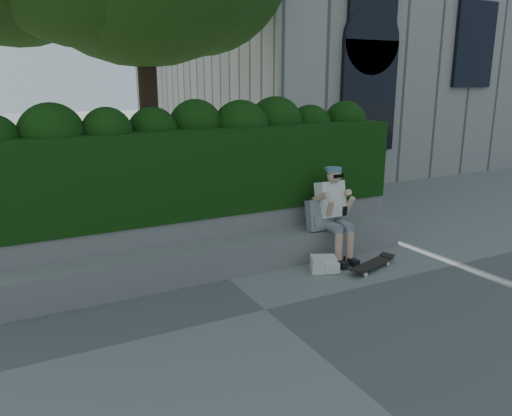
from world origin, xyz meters
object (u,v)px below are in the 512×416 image
person (333,210)px  backpack_plaid (317,215)px  skateboard (372,265)px  backpack_ground (323,264)px

person → backpack_plaid: person is taller
person → skateboard: person is taller
person → backpack_ground: bearing=-136.5°
skateboard → backpack_plaid: bearing=104.4°
skateboard → backpack_plaid: (-0.45, 0.72, 0.61)m
person → backpack_plaid: (-0.21, 0.08, -0.08)m
backpack_plaid → skateboard: bearing=-54.1°
skateboard → backpack_ground: backpack_ground is taller
backpack_plaid → backpack_ground: bearing=-109.2°
person → skateboard: (0.24, -0.64, -0.68)m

